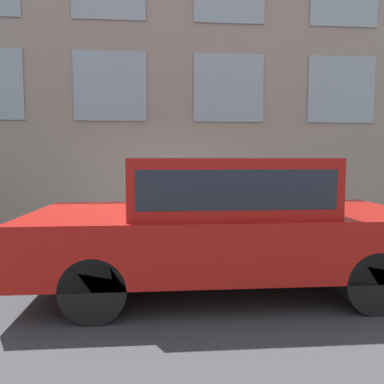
# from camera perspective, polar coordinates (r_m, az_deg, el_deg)

# --- Properties ---
(ground_plane) EXTENTS (80.00, 80.00, 0.00)m
(ground_plane) POSITION_cam_1_polar(r_m,az_deg,el_deg) (5.92, -2.58, -10.50)
(ground_plane) COLOR #38383A
(sidewalk) EXTENTS (2.81, 60.00, 0.16)m
(sidewalk) POSITION_cam_1_polar(r_m,az_deg,el_deg) (7.27, -2.98, -6.96)
(sidewalk) COLOR gray
(sidewalk) RESTS_ON ground_plane
(building_facade) EXTENTS (0.33, 40.00, 8.85)m
(building_facade) POSITION_cam_1_polar(r_m,az_deg,el_deg) (9.13, -3.41, 23.07)
(building_facade) COLOR gray
(building_facade) RESTS_ON ground_plane
(fire_hydrant) EXTENTS (0.33, 0.44, 0.73)m
(fire_hydrant) POSITION_cam_1_polar(r_m,az_deg,el_deg) (6.21, -1.91, -4.69)
(fire_hydrant) COLOR gray
(fire_hydrant) RESTS_ON sidewalk
(person) EXTENTS (0.27, 0.18, 1.11)m
(person) POSITION_cam_1_polar(r_m,az_deg,el_deg) (6.68, 1.77, -1.50)
(person) COLOR navy
(person) RESTS_ON sidewalk
(parked_car_red_near) EXTENTS (2.06, 4.53, 1.59)m
(parked_car_red_near) POSITION_cam_1_polar(r_m,az_deg,el_deg) (4.61, 4.72, -3.83)
(parked_car_red_near) COLOR black
(parked_car_red_near) RESTS_ON ground_plane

